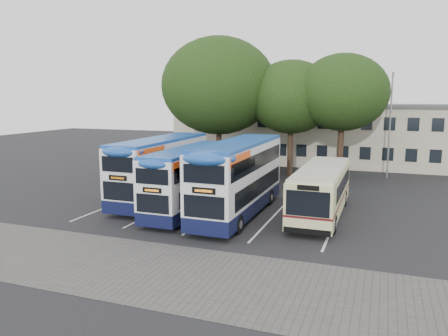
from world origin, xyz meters
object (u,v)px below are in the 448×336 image
bus_dd_left (161,167)px  lamp_post (390,119)px  tree_mid (291,97)px  bus_dd_right (239,175)px  tree_left (219,86)px  tree_right (343,93)px  bus_dd_mid (191,177)px  bus_single (322,188)px

bus_dd_left → lamp_post: bearing=44.5°
tree_mid → bus_dd_right: size_ratio=0.96×
tree_left → lamp_post: bearing=9.3°
tree_right → bus_dd_mid: tree_right is taller
lamp_post → tree_left: (-14.66, -2.41, 2.83)m
bus_dd_mid → bus_single: 7.88m
lamp_post → tree_left: 15.13m
bus_dd_left → bus_dd_mid: 3.50m
tree_right → tree_left: bearing=-179.4°
bus_dd_left → bus_single: bearing=-0.0°
lamp_post → tree_right: size_ratio=0.86×
tree_mid → bus_dd_left: tree_mid is taller
lamp_post → bus_single: lamp_post is taller
bus_single → bus_dd_right: bearing=-160.5°
tree_right → bus_single: tree_right is taller
tree_right → bus_dd_left: size_ratio=1.03×
lamp_post → bus_dd_right: 17.98m
bus_dd_right → bus_single: 4.96m
tree_mid → bus_single: bearing=-70.1°
bus_dd_left → bus_dd_right: (6.01, -1.64, 0.09)m
tree_left → bus_dd_right: bearing=-64.5°
bus_dd_mid → bus_single: (7.65, 1.82, -0.50)m
bus_dd_right → tree_right: bearing=71.5°
tree_left → tree_mid: 6.61m
lamp_post → tree_left: size_ratio=0.74×
bus_dd_right → bus_single: bus_dd_right is taller
tree_right → bus_dd_right: (-4.51, -13.44, -4.87)m
bus_dd_mid → bus_single: size_ratio=0.96×
tree_mid → bus_dd_left: size_ratio=1.00×
bus_dd_mid → bus_dd_right: size_ratio=0.89×
tree_left → tree_mid: bearing=6.2°
bus_dd_left → bus_dd_mid: bearing=-31.4°
tree_left → tree_right: size_ratio=1.17×
tree_left → bus_dd_mid: bearing=-76.2°
bus_dd_right → lamp_post: bearing=62.1°
bus_dd_left → tree_mid: bearing=63.6°
lamp_post → tree_right: 4.95m
bus_dd_right → bus_dd_mid: bearing=-176.5°
tree_left → bus_single: 17.21m
tree_mid → bus_dd_right: bearing=-90.6°
bus_dd_left → bus_dd_right: 6.23m
tree_left → bus_dd_left: tree_left is taller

